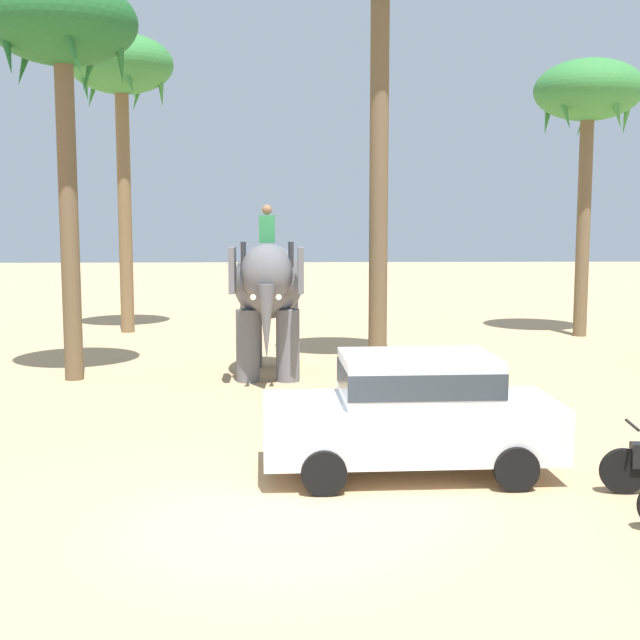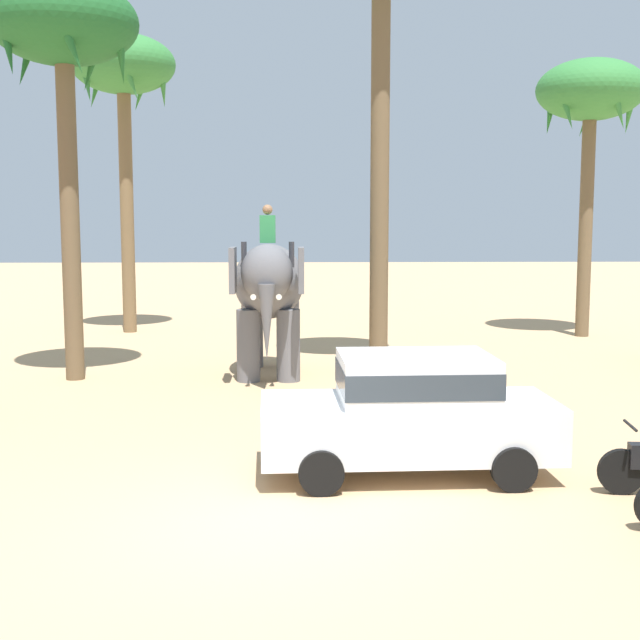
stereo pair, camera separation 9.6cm
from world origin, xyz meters
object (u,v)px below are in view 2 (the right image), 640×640
at_px(elephant_with_mahout, 269,289).
at_px(palm_tree_near_hut, 123,74).
at_px(palm_tree_behind_elephant, 590,98).
at_px(palm_tree_left_of_road, 64,35).
at_px(car_sedan_foreground, 411,409).

height_order(elephant_with_mahout, palm_tree_near_hut, palm_tree_near_hut).
bearing_deg(elephant_with_mahout, palm_tree_behind_elephant, 33.72).
relative_size(palm_tree_near_hut, palm_tree_left_of_road, 1.06).
bearing_deg(palm_tree_behind_elephant, palm_tree_left_of_road, -154.40).
bearing_deg(car_sedan_foreground, palm_tree_near_hut, 114.17).
distance_m(palm_tree_behind_elephant, palm_tree_near_hut, 14.12).
bearing_deg(elephant_with_mahout, palm_tree_left_of_road, -175.89).
bearing_deg(elephant_with_mahout, car_sedan_foreground, -73.85).
bearing_deg(palm_tree_left_of_road, elephant_with_mahout, 4.11).
distance_m(elephant_with_mahout, palm_tree_near_hut, 10.77).
bearing_deg(palm_tree_left_of_road, palm_tree_near_hut, 92.20).
bearing_deg(car_sedan_foreground, palm_tree_left_of_road, 131.91).
distance_m(car_sedan_foreground, palm_tree_behind_elephant, 16.80).
height_order(elephant_with_mahout, palm_tree_left_of_road, palm_tree_left_of_road).
xyz_separation_m(car_sedan_foreground, palm_tree_left_of_road, (-6.54, 7.29, 6.55)).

